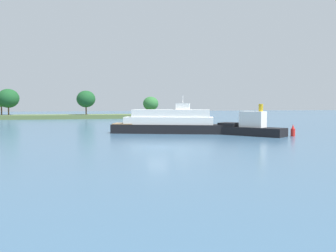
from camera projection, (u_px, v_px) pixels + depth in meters
name	position (u px, v px, depth m)	size (l,w,h in m)	color
ground_plane	(158.00, 147.00, 44.73)	(400.00, 400.00, 0.00)	#3D607F
treeline_island	(23.00, 109.00, 123.08)	(87.90, 11.12, 9.96)	#566B3D
white_riverboat	(169.00, 123.00, 65.53)	(20.26, 10.38, 6.66)	black
tugboat	(250.00, 127.00, 61.11)	(9.66, 10.88, 5.17)	black
channel_buoy_red	(293.00, 131.00, 59.45)	(0.70, 0.70, 1.90)	red
channel_buoy_green	(126.00, 126.00, 74.03)	(0.70, 0.70, 1.90)	green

